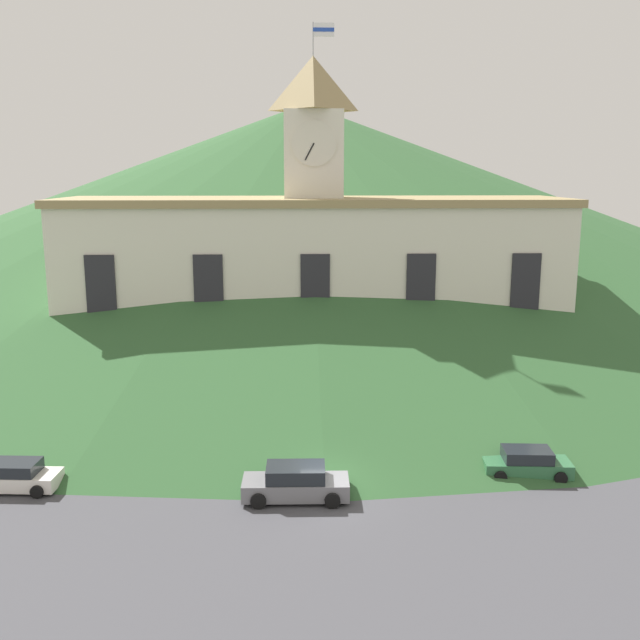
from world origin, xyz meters
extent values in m
plane|color=#424247|center=(0.00, 0.00, 0.00)|extent=(160.00, 160.00, 0.00)
cube|color=silver|center=(0.00, 23.86, 6.74)|extent=(39.19, 9.90, 13.48)
cube|color=#998456|center=(0.00, 23.86, 13.78)|extent=(39.79, 10.50, 0.60)
cube|color=silver|center=(0.00, 23.86, 17.38)|extent=(4.50, 4.50, 6.60)
pyramid|color=#998456|center=(0.00, 23.86, 22.71)|extent=(4.95, 4.95, 4.05)
cylinder|color=silver|center=(0.00, 21.55, 18.17)|extent=(3.42, 0.12, 3.42)
cube|color=black|center=(-0.33, 21.48, 17.56)|extent=(0.75, 0.06, 1.28)
cylinder|color=#B2B2B7|center=(0.00, 23.86, 25.93)|extent=(0.10, 0.10, 2.40)
cube|color=white|center=(0.80, 23.86, 26.58)|extent=(1.60, 0.06, 1.00)
cube|color=#2347B2|center=(0.80, 23.82, 26.58)|extent=(1.60, 0.04, 0.28)
cube|color=#232328|center=(-15.67, 18.83, 6.47)|extent=(2.16, 0.16, 7.42)
cube|color=#232328|center=(-7.84, 18.83, 6.47)|extent=(2.16, 0.16, 7.42)
cube|color=#232328|center=(0.00, 18.83, 6.47)|extent=(2.16, 0.16, 7.42)
cube|color=#232328|center=(7.84, 18.83, 6.47)|extent=(2.16, 0.16, 7.42)
cube|color=#232328|center=(15.67, 18.83, 6.47)|extent=(2.16, 0.16, 7.42)
cube|color=#2347B2|center=(-15.53, 15.49, 1.02)|extent=(6.21, 0.12, 2.03)
cube|color=white|center=(-9.32, 15.49, 1.02)|extent=(6.21, 0.12, 2.03)
cube|color=#2347B2|center=(-3.11, 15.49, 1.02)|extent=(6.21, 0.12, 2.03)
cube|color=white|center=(3.11, 15.49, 1.02)|extent=(6.21, 0.12, 2.03)
cube|color=#2347B2|center=(9.32, 15.49, 1.02)|extent=(6.21, 0.12, 2.03)
cube|color=white|center=(15.53, 15.49, 1.02)|extent=(6.21, 0.12, 2.03)
cone|color=#2D562D|center=(0.00, 69.22, 12.68)|extent=(139.32, 139.32, 25.37)
cylinder|color=black|center=(-7.79, 16.75, 2.17)|extent=(0.14, 0.14, 4.34)
cube|color=black|center=(-7.79, 16.75, 4.19)|extent=(0.90, 0.08, 0.08)
sphere|color=white|center=(-8.24, 16.75, 4.37)|extent=(0.36, 0.36, 0.36)
sphere|color=white|center=(-7.34, 16.75, 4.37)|extent=(0.36, 0.36, 0.36)
cylinder|color=black|center=(6.75, 16.75, 2.24)|extent=(0.14, 0.14, 4.48)
cube|color=black|center=(6.75, 16.75, 4.33)|extent=(0.90, 0.08, 0.08)
sphere|color=white|center=(6.30, 16.75, 4.51)|extent=(0.36, 0.36, 0.36)
sphere|color=white|center=(7.20, 16.75, 4.51)|extent=(0.36, 0.36, 0.36)
cube|color=slate|center=(-1.49, 0.05, 0.61)|extent=(5.33, 2.09, 0.87)
cube|color=#1E2328|center=(-1.49, 0.05, 1.40)|extent=(2.95, 1.89, 0.71)
cylinder|color=black|center=(0.32, 1.02, 0.39)|extent=(0.78, 0.37, 0.77)
cylinder|color=black|center=(0.29, -0.98, 0.39)|extent=(0.78, 0.37, 0.77)
cylinder|color=black|center=(-3.28, 1.08, 0.39)|extent=(0.78, 0.37, 0.77)
cylinder|color=black|center=(-3.31, -0.92, 0.39)|extent=(0.78, 0.37, 0.77)
cube|color=red|center=(-10.65, 9.69, 0.50)|extent=(4.43, 1.87, 0.72)
cube|color=#1E2328|center=(-10.65, 9.69, 1.16)|extent=(2.44, 1.69, 0.59)
cylinder|color=black|center=(-9.14, 10.56, 0.32)|extent=(0.64, 0.33, 0.64)
cylinder|color=black|center=(-9.17, 8.76, 0.32)|extent=(0.64, 0.33, 0.64)
cylinder|color=black|center=(-12.13, 10.61, 0.32)|extent=(0.64, 0.33, 0.64)
cylinder|color=black|center=(-12.16, 8.81, 0.32)|extent=(0.64, 0.33, 0.64)
cube|color=#2D663D|center=(10.87, 2.30, 0.54)|extent=(4.71, 2.12, 0.77)
cube|color=#1E2328|center=(10.87, 2.30, 1.24)|extent=(2.64, 1.83, 0.63)
cylinder|color=black|center=(9.25, 1.51, 0.34)|extent=(0.70, 0.37, 0.68)
cylinder|color=black|center=(9.37, 3.31, 0.34)|extent=(0.70, 0.37, 0.68)
cylinder|color=black|center=(12.37, 1.29, 0.34)|extent=(0.70, 0.37, 0.68)
cylinder|color=black|center=(12.49, 3.09, 0.34)|extent=(0.70, 0.37, 0.68)
cube|color=#B7B7BC|center=(-16.21, 10.77, 0.52)|extent=(3.91, 1.72, 0.74)
cube|color=#1E2328|center=(-16.21, 10.77, 1.20)|extent=(2.15, 1.58, 0.61)
cylinder|color=black|center=(-14.88, 11.61, 0.33)|extent=(0.66, 0.31, 0.66)
cylinder|color=black|center=(-14.89, 9.92, 0.33)|extent=(0.66, 0.31, 0.66)
cylinder|color=black|center=(-17.54, 11.63, 0.33)|extent=(0.66, 0.31, 0.66)
cylinder|color=black|center=(-17.55, 9.93, 0.33)|extent=(0.66, 0.31, 0.66)
cube|color=white|center=(-15.93, 1.63, 0.52)|extent=(4.61, 2.11, 0.74)
cube|color=#1E2328|center=(-15.93, 1.63, 1.20)|extent=(2.58, 1.82, 0.61)
cylinder|color=black|center=(-14.47, 0.62, 0.33)|extent=(0.68, 0.37, 0.66)
cylinder|color=black|center=(-14.34, 2.42, 0.33)|extent=(0.68, 0.37, 0.66)
cylinder|color=#282D3D|center=(9.12, 11.29, 0.43)|extent=(0.20, 0.20, 0.86)
cylinder|color=#282D3D|center=(8.97, 11.49, 0.43)|extent=(0.20, 0.20, 0.86)
cylinder|color=#282D3D|center=(9.04, 11.39, 1.20)|extent=(0.55, 0.55, 0.68)
sphere|color=beige|center=(9.04, 11.39, 1.68)|extent=(0.29, 0.29, 0.29)
camera|label=1|loc=(-1.41, -33.07, 15.97)|focal=40.00mm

